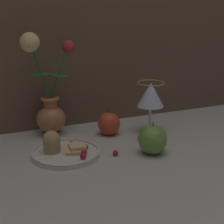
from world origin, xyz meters
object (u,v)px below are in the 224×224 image
Objects in this scene: vase at (48,100)px; apple_near_glass at (109,124)px; plate_with_pastries at (63,150)px; wine_glass at (151,96)px; apple_beside_vase at (153,140)px.

apple_near_glass is at bearing -22.19° from vase.
plate_with_pastries is 2.28× the size of apple_near_glass.
apple_near_glass is (-0.13, 0.03, -0.09)m from wine_glass.
vase reaches higher than apple_near_glass.
wine_glass is (0.31, -0.10, 0.01)m from vase.
vase is 3.49× the size of apple_beside_vase.
apple_near_glass is (0.18, 0.11, 0.02)m from plate_with_pastries.
apple_near_glass is at bearing 166.22° from wine_glass.
vase reaches higher than plate_with_pastries.
wine_glass reaches higher than apple_beside_vase.
plate_with_pastries is at bearing 160.75° from apple_beside_vase.
apple_near_glass is (-0.06, 0.19, -0.00)m from apple_beside_vase.
apple_beside_vase is 1.10× the size of apple_near_glass.
plate_with_pastries is 0.21m from apple_near_glass.
plate_with_pastries is at bearing -91.82° from vase.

